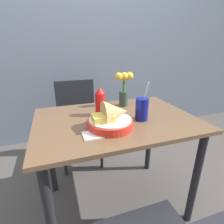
# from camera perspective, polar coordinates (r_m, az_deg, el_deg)

# --- Properties ---
(ground_plane) EXTENTS (12.00, 12.00, 0.00)m
(ground_plane) POSITION_cam_1_polar(r_m,az_deg,el_deg) (1.59, 1.04, -27.44)
(ground_plane) COLOR #4C4742
(wall_window) EXTENTS (7.00, 0.06, 2.60)m
(wall_window) POSITION_cam_1_polar(r_m,az_deg,el_deg) (2.30, -10.40, 23.43)
(wall_window) COLOR slate
(wall_window) RESTS_ON ground_plane
(dining_table) EXTENTS (1.03, 0.72, 0.75)m
(dining_table) POSITION_cam_1_polar(r_m,az_deg,el_deg) (1.20, 1.24, -7.23)
(dining_table) COLOR brown
(dining_table) RESTS_ON ground_plane
(chair_far_window) EXTENTS (0.40, 0.40, 0.85)m
(chair_far_window) POSITION_cam_1_polar(r_m,az_deg,el_deg) (1.87, -11.22, -0.88)
(chair_far_window) COLOR black
(chair_far_window) RESTS_ON ground_plane
(food_basket) EXTENTS (0.26, 0.26, 0.16)m
(food_basket) POSITION_cam_1_polar(r_m,az_deg,el_deg) (1.00, -0.00, -2.06)
(food_basket) COLOR red
(food_basket) RESTS_ON dining_table
(ketchup_bottle) EXTENTS (0.07, 0.07, 0.19)m
(ketchup_bottle) POSITION_cam_1_polar(r_m,az_deg,el_deg) (1.17, -3.87, 3.24)
(ketchup_bottle) COLOR red
(ketchup_bottle) RESTS_ON dining_table
(drink_cup) EXTENTS (0.08, 0.08, 0.25)m
(drink_cup) POSITION_cam_1_polar(r_m,az_deg,el_deg) (1.11, 9.68, 0.70)
(drink_cup) COLOR navy
(drink_cup) RESTS_ON dining_table
(flower_vase) EXTENTS (0.15, 0.07, 0.26)m
(flower_vase) POSITION_cam_1_polar(r_m,az_deg,el_deg) (1.34, 3.89, 8.33)
(flower_vase) COLOR #2D4738
(flower_vase) RESTS_ON dining_table
(napkin) EXTENTS (0.12, 0.10, 0.01)m
(napkin) POSITION_cam_1_polar(r_m,az_deg,el_deg) (0.94, -5.76, -7.36)
(napkin) COLOR white
(napkin) RESTS_ON dining_table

